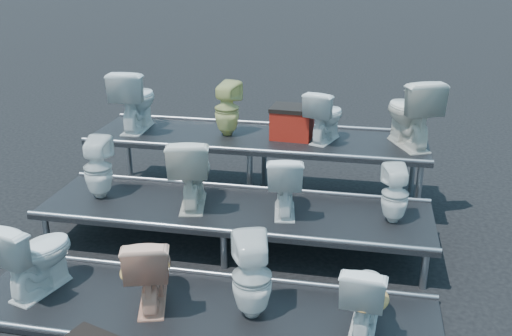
% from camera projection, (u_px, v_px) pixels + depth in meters
% --- Properties ---
extents(ground, '(80.00, 80.00, 0.00)m').
position_uv_depth(ground, '(235.00, 245.00, 6.32)').
color(ground, black).
rests_on(ground, ground).
extents(tier_front, '(4.20, 1.20, 0.06)m').
position_uv_depth(tier_front, '(202.00, 311.00, 5.12)').
color(tier_front, black).
rests_on(tier_front, ground).
extents(tier_mid, '(4.20, 1.20, 0.46)m').
position_uv_depth(tier_mid, '(235.00, 227.00, 6.24)').
color(tier_mid, black).
rests_on(tier_mid, ground).
extents(tier_back, '(4.20, 1.20, 0.86)m').
position_uv_depth(tier_back, '(257.00, 168.00, 7.36)').
color(tier_back, black).
rests_on(tier_back, ground).
extents(toilet_0, '(0.60, 0.83, 0.76)m').
position_uv_depth(toilet_0, '(36.00, 254.00, 5.26)').
color(toilet_0, white).
rests_on(toilet_0, tier_front).
extents(toilet_1, '(0.59, 0.79, 0.72)m').
position_uv_depth(toilet_1, '(150.00, 268.00, 5.06)').
color(toilet_1, '#ECA787').
rests_on(toilet_1, tier_front).
extents(toilet_2, '(0.44, 0.45, 0.77)m').
position_uv_depth(toilet_2, '(252.00, 277.00, 4.89)').
color(toilet_2, white).
rests_on(toilet_2, tier_front).
extents(toilet_3, '(0.44, 0.69, 0.66)m').
position_uv_depth(toilet_3, '(365.00, 294.00, 4.73)').
color(toilet_3, white).
rests_on(toilet_3, tier_front).
extents(toilet_4, '(0.33, 0.34, 0.69)m').
position_uv_depth(toilet_4, '(98.00, 168.00, 6.31)').
color(toilet_4, white).
rests_on(toilet_4, tier_mid).
extents(toilet_5, '(0.59, 0.85, 0.79)m').
position_uv_depth(toilet_5, '(191.00, 171.00, 6.10)').
color(toilet_5, beige).
rests_on(toilet_5, tier_mid).
extents(toilet_6, '(0.47, 0.70, 0.66)m').
position_uv_depth(toilet_6, '(285.00, 183.00, 5.94)').
color(toilet_6, white).
rests_on(toilet_6, tier_mid).
extents(toilet_7, '(0.33, 0.34, 0.61)m').
position_uv_depth(toilet_7, '(395.00, 194.00, 5.74)').
color(toilet_7, white).
rests_on(toilet_7, tier_mid).
extents(toilet_8, '(0.48, 0.80, 0.80)m').
position_uv_depth(toilet_8, '(135.00, 99.00, 7.35)').
color(toilet_8, white).
rests_on(toilet_8, tier_back).
extents(toilet_9, '(0.39, 0.39, 0.68)m').
position_uv_depth(toilet_9, '(227.00, 109.00, 7.15)').
color(toilet_9, '#CFCE7C').
rests_on(toilet_9, tier_back).
extents(toilet_10, '(0.54, 0.71, 0.64)m').
position_uv_depth(toilet_10, '(325.00, 116.00, 6.94)').
color(toilet_10, white).
rests_on(toilet_10, tier_back).
extents(toilet_11, '(0.76, 0.94, 0.83)m').
position_uv_depth(toilet_11, '(411.00, 112.00, 6.72)').
color(toilet_11, beige).
rests_on(toilet_11, tier_back).
extents(red_crate, '(0.52, 0.43, 0.35)m').
position_uv_depth(red_crate, '(292.00, 124.00, 7.10)').
color(red_crate, '#9D1A11').
rests_on(red_crate, tier_back).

